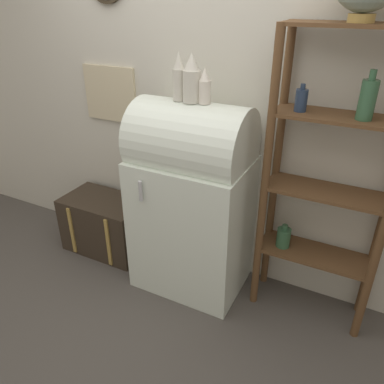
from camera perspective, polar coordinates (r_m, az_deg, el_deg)
name	(u,v)px	position (r m, az deg, el deg)	size (l,w,h in m)	color
ground_plane	(175,300)	(2.81, -2.63, -16.17)	(12.00, 12.00, 0.00)	#4C4742
wall_back	(211,95)	(2.61, 2.98, 14.48)	(7.00, 0.09, 2.70)	beige
refrigerator	(192,199)	(2.58, -0.03, -1.09)	(0.77, 0.59, 1.38)	silver
suitcase_trunk	(106,224)	(3.26, -12.95, -4.78)	(0.68, 0.42, 0.47)	#33281E
shelf_unit	(328,174)	(2.33, 20.06, 2.65)	(0.73, 0.29, 1.84)	brown
vase_left	(179,78)	(2.34, -2.02, 16.96)	(0.07, 0.07, 0.29)	beige
vase_center	(192,80)	(2.29, -0.04, 16.76)	(0.11, 0.11, 0.29)	beige
vase_right	(205,87)	(2.27, 1.96, 15.68)	(0.07, 0.07, 0.21)	silver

